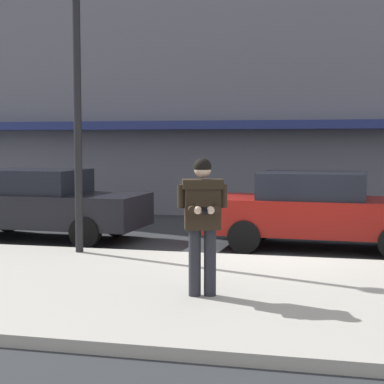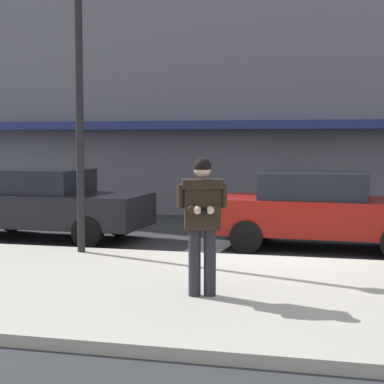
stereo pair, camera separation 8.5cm
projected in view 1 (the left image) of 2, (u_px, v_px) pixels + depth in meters
ground_plane at (276, 261)px, 11.53m from camera, size 80.00×80.00×0.00m
sidewalk at (328, 299)px, 8.53m from camera, size 32.00×5.30×0.14m
curb_paint_line at (332, 263)px, 11.35m from camera, size 28.00×0.12×0.01m
parked_sedan_near at (42, 203)px, 14.09m from camera, size 4.56×2.06×1.54m
parked_sedan_mid at (320, 210)px, 12.79m from camera, size 4.57×2.07×1.54m
man_texting_on_phone at (202, 212)px, 8.31m from camera, size 0.63×0.64×1.81m
street_lamp_post at (77, 86)px, 11.47m from camera, size 0.36×0.36×4.88m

